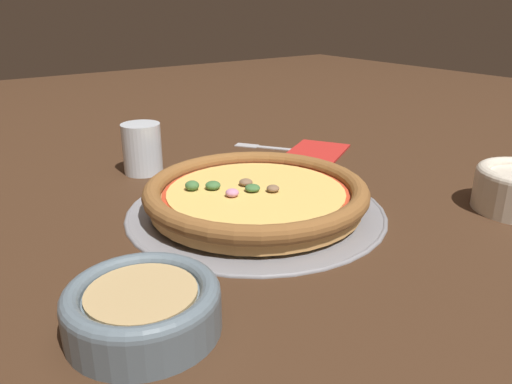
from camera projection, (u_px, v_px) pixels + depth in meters
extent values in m
plane|color=#3D2616|center=(256.00, 212.00, 0.68)|extent=(3.00, 3.00, 0.00)
cylinder|color=gray|center=(256.00, 210.00, 0.68)|extent=(0.35, 0.35, 0.00)
torus|color=gray|center=(256.00, 209.00, 0.68)|extent=(0.35, 0.35, 0.01)
cylinder|color=tan|center=(256.00, 200.00, 0.68)|extent=(0.29, 0.29, 0.02)
torus|color=brown|center=(256.00, 190.00, 0.67)|extent=(0.30, 0.30, 0.02)
cylinder|color=#B7381E|center=(256.00, 193.00, 0.67)|extent=(0.25, 0.25, 0.00)
cylinder|color=#E5B75B|center=(256.00, 191.00, 0.67)|extent=(0.24, 0.24, 0.00)
ellipsoid|color=#C17FA3|center=(232.00, 192.00, 0.65)|extent=(0.02, 0.02, 0.01)
ellipsoid|color=#3D6B38|center=(213.00, 185.00, 0.68)|extent=(0.02, 0.02, 0.01)
ellipsoid|color=brown|center=(273.00, 188.00, 0.67)|extent=(0.02, 0.02, 0.01)
ellipsoid|color=#3D6B38|center=(252.00, 188.00, 0.67)|extent=(0.03, 0.03, 0.01)
ellipsoid|color=#3D6B38|center=(192.00, 185.00, 0.67)|extent=(0.02, 0.02, 0.01)
ellipsoid|color=brown|center=(249.00, 181.00, 0.69)|extent=(0.02, 0.02, 0.01)
cylinder|color=slate|center=(143.00, 312.00, 0.44)|extent=(0.14, 0.14, 0.04)
torus|color=slate|center=(142.00, 295.00, 0.43)|extent=(0.14, 0.14, 0.02)
cylinder|color=tan|center=(141.00, 293.00, 0.43)|extent=(0.10, 0.10, 0.00)
cylinder|color=silver|center=(142.00, 148.00, 0.83)|extent=(0.06, 0.06, 0.08)
cube|color=#B2231E|center=(317.00, 150.00, 0.95)|extent=(0.16, 0.15, 0.01)
cube|color=#B7B7BC|center=(288.00, 149.00, 0.96)|extent=(0.08, 0.11, 0.00)
cube|color=#B7B7BC|center=(247.00, 145.00, 0.99)|extent=(0.04, 0.05, 0.00)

